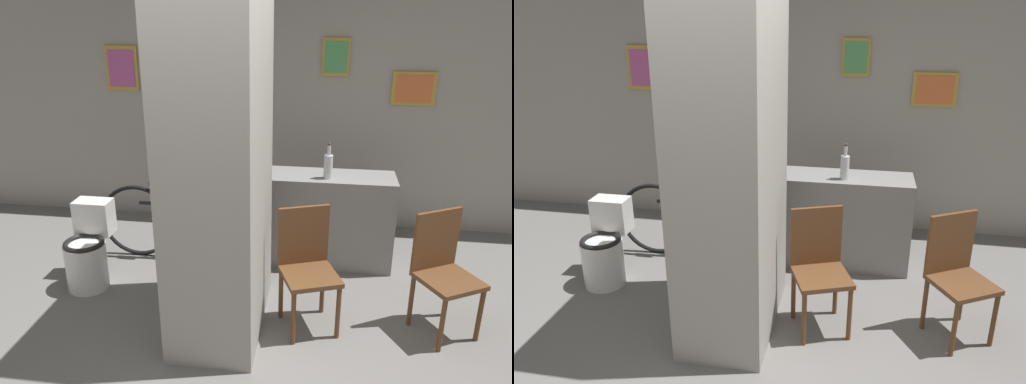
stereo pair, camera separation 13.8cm
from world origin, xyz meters
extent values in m
plane|color=slate|center=(0.00, 0.00, 0.00)|extent=(14.00, 14.00, 0.00)
cube|color=gray|center=(0.00, 2.63, 1.30)|extent=(8.00, 0.06, 2.60)
cube|color=#B79338|center=(-1.60, 2.58, 1.70)|extent=(0.36, 0.02, 0.48)
cube|color=#B24C8C|center=(-1.60, 2.57, 1.70)|extent=(0.30, 0.01, 0.39)
cube|color=#B79338|center=(1.50, 2.58, 1.55)|extent=(0.44, 0.02, 0.34)
cube|color=#D86633|center=(1.50, 2.57, 1.55)|extent=(0.36, 0.01, 0.28)
cube|color=#B79338|center=(0.70, 2.58, 1.85)|extent=(0.28, 0.02, 0.38)
cube|color=#4C9959|center=(0.70, 2.57, 1.85)|extent=(0.23, 0.01, 0.31)
cube|color=gray|center=(-0.09, 0.58, 1.30)|extent=(0.61, 1.15, 2.60)
cylinder|color=black|center=(-0.41, 0.35, 1.55)|extent=(0.03, 0.40, 0.40)
cylinder|color=red|center=(-0.42, 0.35, 1.55)|extent=(0.01, 0.07, 0.07)
cube|color=gray|center=(0.67, 1.69, 0.44)|extent=(1.25, 0.44, 0.88)
cylinder|color=white|center=(-1.37, 0.90, 0.21)|extent=(0.36, 0.36, 0.42)
torus|color=black|center=(-1.37, 0.90, 0.43)|extent=(0.35, 0.35, 0.04)
cube|color=white|center=(-1.37, 1.14, 0.57)|extent=(0.32, 0.20, 0.31)
cylinder|color=brown|center=(0.47, 0.36, 0.22)|extent=(0.04, 0.04, 0.43)
cylinder|color=brown|center=(0.80, 0.48, 0.22)|extent=(0.04, 0.04, 0.43)
cylinder|color=brown|center=(0.35, 0.68, 0.22)|extent=(0.04, 0.04, 0.43)
cylinder|color=brown|center=(0.67, 0.81, 0.22)|extent=(0.04, 0.04, 0.43)
cube|color=brown|center=(0.57, 0.58, 0.45)|extent=(0.51, 0.51, 0.04)
cube|color=brown|center=(0.51, 0.76, 0.70)|extent=(0.38, 0.17, 0.47)
cylinder|color=brown|center=(1.52, 0.43, 0.22)|extent=(0.04, 0.04, 0.43)
cylinder|color=brown|center=(1.82, 0.60, 0.22)|extent=(0.04, 0.04, 0.43)
cylinder|color=brown|center=(1.35, 0.73, 0.22)|extent=(0.04, 0.04, 0.43)
cylinder|color=brown|center=(1.65, 0.90, 0.22)|extent=(0.04, 0.04, 0.43)
cube|color=brown|center=(1.59, 0.66, 0.45)|extent=(0.54, 0.54, 0.04)
cube|color=brown|center=(1.50, 0.82, 0.70)|extent=(0.36, 0.22, 0.47)
torus|color=black|center=(-1.14, 1.54, 0.37)|extent=(0.74, 0.04, 0.74)
torus|color=black|center=(-0.20, 1.54, 0.37)|extent=(0.74, 0.04, 0.74)
cylinder|color=black|center=(-0.67, 1.54, 0.56)|extent=(0.87, 0.04, 0.04)
cylinder|color=black|center=(-0.91, 1.54, 0.56)|extent=(0.03, 0.03, 0.38)
cylinder|color=black|center=(-0.24, 1.54, 0.56)|extent=(0.03, 0.03, 0.35)
cube|color=black|center=(-0.91, 1.54, 0.77)|extent=(0.16, 0.06, 0.04)
cylinder|color=#262626|center=(-0.24, 1.54, 0.74)|extent=(0.03, 0.42, 0.03)
cylinder|color=silver|center=(0.67, 1.60, 0.99)|extent=(0.08, 0.08, 0.21)
cylinder|color=silver|center=(0.67, 1.60, 1.14)|extent=(0.03, 0.03, 0.09)
sphere|color=#333333|center=(0.67, 1.60, 1.20)|extent=(0.03, 0.03, 0.03)
camera|label=1|loc=(0.65, -2.70, 2.34)|focal=35.00mm
camera|label=2|loc=(0.78, -2.68, 2.34)|focal=35.00mm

